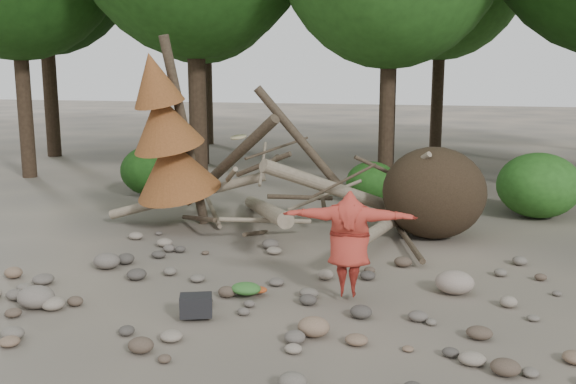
# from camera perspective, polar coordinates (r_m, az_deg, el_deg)

# --- Properties ---
(ground) EXTENTS (120.00, 120.00, 0.00)m
(ground) POSITION_cam_1_polar(r_m,az_deg,el_deg) (10.61, -2.76, -8.89)
(ground) COLOR #514C44
(ground) RESTS_ON ground
(deadfall_pile) EXTENTS (8.55, 5.24, 3.30)m
(deadfall_pile) POSITION_cam_1_polar(r_m,az_deg,el_deg) (14.03, 10.46, -0.17)
(deadfall_pile) COLOR #332619
(deadfall_pile) RESTS_ON ground
(dead_conifer) EXTENTS (2.06, 2.16, 4.35)m
(dead_conifer) POSITION_cam_1_polar(r_m,az_deg,el_deg) (14.36, -10.62, 4.76)
(dead_conifer) COLOR #4C3F30
(dead_conifer) RESTS_ON ground
(bush_left) EXTENTS (1.80, 1.80, 1.44)m
(bush_left) POSITION_cam_1_polar(r_m,az_deg,el_deg) (18.99, -12.00, 1.90)
(bush_left) COLOR #1A4512
(bush_left) RESTS_ON ground
(bush_mid) EXTENTS (1.40, 1.40, 1.12)m
(bush_mid) POSITION_cam_1_polar(r_m,az_deg,el_deg) (17.71, 7.44, 0.89)
(bush_mid) COLOR #235719
(bush_mid) RESTS_ON ground
(bush_right) EXTENTS (2.00, 2.00, 1.60)m
(bush_right) POSITION_cam_1_polar(r_m,az_deg,el_deg) (16.84, 21.39, 0.55)
(bush_right) COLOR #2C6820
(bush_right) RESTS_ON ground
(frisbee_thrower) EXTENTS (3.16, 0.91, 2.45)m
(frisbee_thrower) POSITION_cam_1_polar(r_m,az_deg,el_deg) (10.04, 5.43, -4.56)
(frisbee_thrower) COLOR #B03327
(frisbee_thrower) RESTS_ON ground
(backpack) EXTENTS (0.54, 0.46, 0.31)m
(backpack) POSITION_cam_1_polar(r_m,az_deg,el_deg) (9.55, -8.17, -10.27)
(backpack) COLOR black
(backpack) RESTS_ON ground
(cloth_green) EXTENTS (0.49, 0.40, 0.18)m
(cloth_green) POSITION_cam_1_polar(r_m,az_deg,el_deg) (10.38, -3.75, -8.82)
(cloth_green) COLOR #32692A
(cloth_green) RESTS_ON ground
(cloth_orange) EXTENTS (0.27, 0.22, 0.10)m
(cloth_orange) POSITION_cam_1_polar(r_m,az_deg,el_deg) (10.44, -2.59, -8.93)
(cloth_orange) COLOR #A1411B
(cloth_orange) RESTS_ON ground
(boulder_front_left) EXTENTS (0.57, 0.51, 0.34)m
(boulder_front_left) POSITION_cam_1_polar(r_m,az_deg,el_deg) (10.60, -21.49, -8.69)
(boulder_front_left) COLOR slate
(boulder_front_left) RESTS_ON ground
(boulder_front_right) EXTENTS (0.44, 0.40, 0.27)m
(boulder_front_right) POSITION_cam_1_polar(r_m,az_deg,el_deg) (8.92, 2.30, -11.88)
(boulder_front_right) COLOR #856A53
(boulder_front_right) RESTS_ON ground
(boulder_mid_right) EXTENTS (0.63, 0.56, 0.38)m
(boulder_mid_right) POSITION_cam_1_polar(r_m,az_deg,el_deg) (10.83, 14.59, -7.78)
(boulder_mid_right) COLOR gray
(boulder_mid_right) RESTS_ON ground
(boulder_mid_left) EXTENTS (0.49, 0.44, 0.29)m
(boulder_mid_left) POSITION_cam_1_polar(r_m,az_deg,el_deg) (12.22, -15.81, -5.91)
(boulder_mid_left) COLOR #675F57
(boulder_mid_left) RESTS_ON ground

